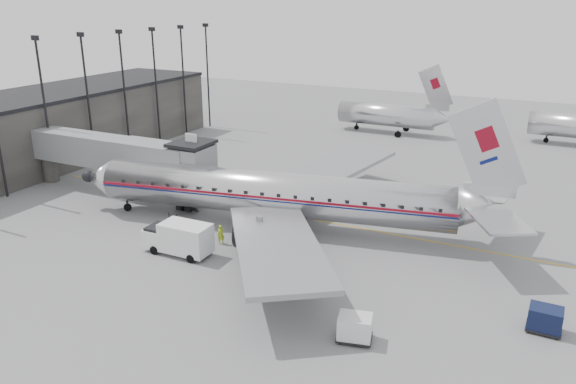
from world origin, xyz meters
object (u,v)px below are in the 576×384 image
at_px(baggage_cart_white, 355,328).
at_px(ramp_worker, 221,235).
at_px(airliner, 282,194).
at_px(service_van, 178,237).
at_px(baggage_cart_navy, 545,319).

xyz_separation_m(baggage_cart_white, ramp_worker, (-14.33, 7.97, -0.05)).
bearing_deg(baggage_cart_white, airliner, 117.78).
bearing_deg(service_van, ramp_worker, 56.21).
xyz_separation_m(baggage_cart_navy, ramp_worker, (-24.12, 2.04, -0.04)).
height_order(service_van, ramp_worker, service_van).
distance_m(baggage_cart_navy, ramp_worker, 24.21).
bearing_deg(baggage_cart_white, baggage_cart_navy, 17.90).
bearing_deg(baggage_cart_navy, ramp_worker, 176.00).
distance_m(baggage_cart_navy, baggage_cart_white, 11.45).
distance_m(service_van, baggage_cart_navy, 26.08).
distance_m(baggage_cart_white, ramp_worker, 16.39).
relative_size(airliner, baggage_cart_navy, 18.89).
xyz_separation_m(service_van, ramp_worker, (1.93, 3.00, -0.56)).
xyz_separation_m(airliner, baggage_cart_navy, (21.25, -7.22, -2.21)).
distance_m(service_van, baggage_cart_white, 17.01).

